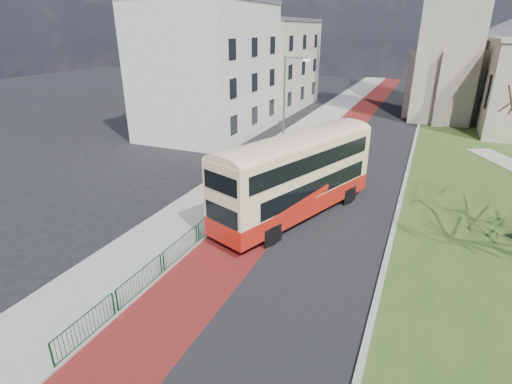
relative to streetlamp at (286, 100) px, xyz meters
The scene contains 11 objects.
ground 19.08m from the streetlamp, 76.42° to the right, with size 160.00×160.00×0.00m, color black.
road_carriageway 7.70m from the streetlamp, 18.88° to the left, with size 9.00×120.00×0.01m, color black.
bus_lane 5.91m from the streetlamp, 32.43° to the left, with size 3.40×120.00×0.01m, color #591414.
pavement_west 5.00m from the streetlamp, 108.07° to the left, with size 4.00×120.00×0.12m, color gray.
kerb_west 5.13m from the streetlamp, 56.03° to the left, with size 0.25×120.00×0.13m, color #999993.
kerb_east 12.07m from the streetlamp, 20.95° to the left, with size 0.25×80.00×0.13m, color #999993.
pedestrian_railing 14.64m from the streetlamp, 84.30° to the right, with size 0.07×24.00×1.12m.
street_block_near 10.62m from the streetlamp, 157.49° to the left, with size 10.30×14.30×13.00m.
street_block_far 22.24m from the streetlamp, 115.76° to the left, with size 10.30×16.30×11.50m.
streetlamp is the anchor object (origin of this frame).
bus 13.20m from the streetlamp, 67.67° to the right, with size 6.43×11.52×4.73m.
Camera 1 is at (6.88, -14.36, 10.25)m, focal length 28.00 mm.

